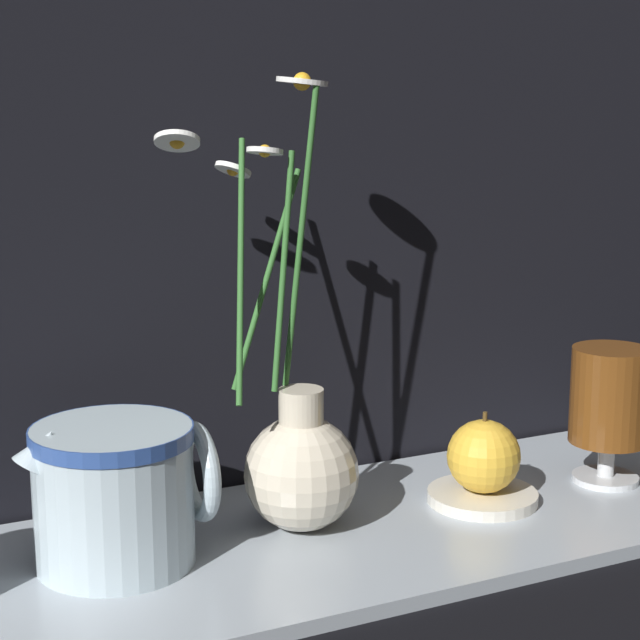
{
  "coord_description": "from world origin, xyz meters",
  "views": [
    {
      "loc": [
        -0.37,
        -0.75,
        0.36
      ],
      "look_at": [
        -0.0,
        0.0,
        0.19
      ],
      "focal_mm": 60.0,
      "sensor_mm": 36.0,
      "label": 1
    }
  ],
  "objects_px": {
    "vase_with_flowers": "(299,457)",
    "ceramic_pitcher": "(117,488)",
    "orange_fruit": "(483,456)",
    "tea_glass": "(610,400)"
  },
  "relations": [
    {
      "from": "ceramic_pitcher",
      "to": "tea_glass",
      "type": "height_order",
      "value": "tea_glass"
    },
    {
      "from": "tea_glass",
      "to": "orange_fruit",
      "type": "height_order",
      "value": "tea_glass"
    },
    {
      "from": "vase_with_flowers",
      "to": "orange_fruit",
      "type": "distance_m",
      "value": 0.17
    },
    {
      "from": "orange_fruit",
      "to": "vase_with_flowers",
      "type": "bearing_deg",
      "value": 174.16
    },
    {
      "from": "orange_fruit",
      "to": "tea_glass",
      "type": "bearing_deg",
      "value": -3.12
    },
    {
      "from": "vase_with_flowers",
      "to": "tea_glass",
      "type": "xyz_separation_m",
      "value": [
        0.31,
        -0.02,
        0.02
      ]
    },
    {
      "from": "vase_with_flowers",
      "to": "ceramic_pitcher",
      "type": "bearing_deg",
      "value": -179.33
    },
    {
      "from": "tea_glass",
      "to": "vase_with_flowers",
      "type": "bearing_deg",
      "value": 175.35
    },
    {
      "from": "ceramic_pitcher",
      "to": "orange_fruit",
      "type": "relative_size",
      "value": 2.03
    },
    {
      "from": "vase_with_flowers",
      "to": "orange_fruit",
      "type": "bearing_deg",
      "value": -5.84
    }
  ]
}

